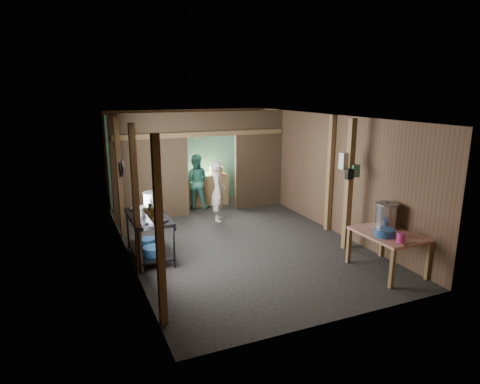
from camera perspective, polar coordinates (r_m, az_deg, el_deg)
name	(u,v)px	position (r m, az deg, el deg)	size (l,w,h in m)	color
floor	(236,240)	(8.93, -0.51, -6.58)	(4.50, 7.00, 0.00)	black
ceiling	(236,117)	(8.39, -0.55, 10.31)	(4.50, 7.00, 0.00)	#4E4843
wall_back	(188,156)	(11.82, -7.14, 4.91)	(4.50, 0.00, 2.60)	brown
wall_front	(339,233)	(5.62, 13.49, -5.45)	(4.50, 0.00, 2.60)	brown
wall_left	(125,191)	(7.99, -15.57, 0.17)	(0.00, 7.00, 2.60)	brown
wall_right	(327,172)	(9.64, 11.90, 2.69)	(0.00, 7.00, 2.60)	brown
partition_left	(150,167)	(10.26, -12.21, 3.34)	(1.85, 0.10, 2.60)	brown
partition_right	(258,160)	(11.17, 2.55, 4.49)	(1.35, 0.10, 2.60)	brown
partition_header	(211,123)	(10.55, -3.97, 9.38)	(1.30, 0.10, 0.60)	brown
turquoise_panel	(189,158)	(11.77, -7.05, 4.63)	(4.40, 0.06, 2.50)	#70BFB5
back_counter	(205,190)	(11.56, -4.82, 0.34)	(1.20, 0.50, 0.85)	olive
wall_clock	(197,135)	(11.72, -5.91, 7.83)	(0.20, 0.20, 0.03)	beige
post_left_a	(159,234)	(5.54, -11.01, -5.63)	(0.10, 0.12, 2.60)	olive
post_left_b	(136,201)	(7.23, -14.13, -1.15)	(0.10, 0.12, 2.60)	olive
post_left_c	(120,178)	(9.16, -16.21, 1.85)	(0.10, 0.12, 2.60)	olive
post_right	(330,174)	(9.44, 12.25, 2.44)	(0.10, 0.12, 2.60)	olive
post_free	(349,186)	(8.39, 14.74, 0.87)	(0.12, 0.12, 2.60)	olive
cross_beam	(203,134)	(10.44, -5.16, 7.93)	(4.40, 0.12, 0.12)	olive
pan_lid_big	(123,168)	(8.31, -15.85, 3.14)	(0.34, 0.34, 0.03)	gray
pan_lid_small	(120,170)	(8.72, -16.17, 2.94)	(0.30, 0.30, 0.03)	black
wall_shelf	(153,216)	(5.98, -11.82, -3.19)	(0.14, 0.80, 0.03)	olive
jar_white	(157,216)	(5.72, -11.34, -3.25)	(0.07, 0.07, 0.10)	beige
jar_yellow	(153,211)	(5.96, -11.85, -2.59)	(0.08, 0.08, 0.10)	gold
jar_green	(150,207)	(6.17, -12.27, -2.06)	(0.06, 0.06, 0.10)	#377653
bag_white	(346,161)	(8.33, 14.33, 4.17)	(0.22, 0.15, 0.32)	beige
bag_green	(355,171)	(8.33, 15.50, 2.84)	(0.16, 0.12, 0.24)	#377653
bag_black	(349,174)	(8.24, 14.80, 2.41)	(0.14, 0.10, 0.20)	black
gas_range	(150,237)	(8.07, -12.32, -6.03)	(0.73, 1.42, 0.84)	black
prep_table	(387,252)	(7.80, 19.53, -7.78)	(0.87, 1.19, 0.70)	tan
stove_pot_large	(153,201)	(8.32, -11.93, -1.23)	(0.36, 0.36, 0.36)	#B9B9C0
stove_pot_med	(139,213)	(7.87, -13.69, -2.76)	(0.24, 0.24, 0.21)	#B9B9C0
frying_pan	(153,221)	(7.53, -11.85, -3.91)	(0.27, 0.49, 0.06)	gray
blue_tub_front	(153,251)	(7.86, -11.82, -7.94)	(0.38, 0.38, 0.16)	navy
blue_tub_back	(147,242)	(8.38, -12.61, -6.69)	(0.32, 0.32, 0.13)	navy
stock_pot	(386,216)	(7.91, 19.48, -3.12)	(0.40, 0.40, 0.47)	#B9B9C0
wash_basin	(385,232)	(7.48, 19.28, -5.27)	(0.34, 0.34, 0.13)	navy
pink_bucket	(401,238)	(7.27, 21.26, -5.88)	(0.13, 0.13, 0.16)	#CB3081
knife	(408,243)	(7.28, 22.13, -6.56)	(0.30, 0.04, 0.01)	#B9B9C0
yellow_tub	(216,170)	(11.56, -3.27, 3.02)	(0.35, 0.35, 0.20)	gold
cook	(218,191)	(10.04, -3.00, 0.11)	(0.54, 0.35, 1.47)	beige
worker_back	(196,181)	(11.14, -6.14, 1.47)	(0.72, 0.56, 1.49)	teal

